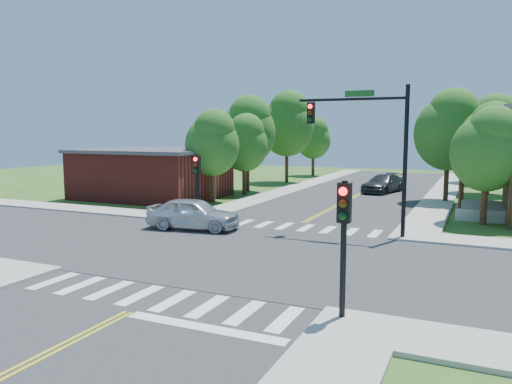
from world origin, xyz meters
The scene contains 25 objects.
ground centered at (0.00, 0.00, 0.00)m, with size 100.00×100.00×0.00m, color #2F5219.
road_ns centered at (0.00, 0.00, 0.02)m, with size 10.00×90.00×0.04m, color #2D2D30.
road_ew centered at (0.00, 0.00, 0.03)m, with size 90.00×10.00×0.04m, color #2D2D30.
intersection_patch centered at (0.00, 0.00, 0.00)m, with size 10.20×10.20×0.06m, color #2D2D30.
sidewalk_nw centered at (-15.82, 15.82, 0.07)m, with size 40.00×40.00×0.14m.
crosswalk_north centered at (0.00, 6.20, 0.05)m, with size 8.85×2.00×0.01m.
crosswalk_south centered at (0.00, -6.20, 0.05)m, with size 8.85×2.00×0.01m.
centerline centered at (0.00, 0.00, 0.05)m, with size 0.30×90.00×0.01m.
stop_bar centered at (2.50, -7.60, 0.00)m, with size 4.60×0.45×0.09m, color white.
signal_mast_ne centered at (3.91, 5.59, 4.85)m, with size 5.30×0.42×7.20m.
signal_pole_se centered at (5.60, -5.62, 2.66)m, with size 0.34×0.42×3.80m.
signal_pole_nw centered at (-5.60, 5.58, 2.66)m, with size 0.34×0.42×3.80m.
building_nw centered at (-14.20, 13.20, 1.88)m, with size 10.40×8.40×3.73m.
tree_e_a centered at (9.14, 11.18, 4.21)m, with size 3.79×3.60×6.44m.
tree_e_b centered at (9.23, 17.99, 4.60)m, with size 4.13×3.93×7.03m.
tree_e_c centered at (9.46, 25.99, 5.29)m, with size 4.75×4.51×8.08m.
tree_e_d centered at (9.12, 34.76, 5.52)m, with size 4.96×4.71×8.43m.
tree_w_a centered at (-8.60, 12.77, 4.36)m, with size 3.92×3.72×6.66m.
tree_w_b centered at (-9.06, 19.63, 5.30)m, with size 4.76×4.52×8.09m.
tree_w_c centered at (-8.72, 28.04, 5.95)m, with size 5.34×5.07×9.08m.
tree_w_d centered at (-8.70, 36.48, 4.38)m, with size 3.93×3.74×6.69m.
tree_house centered at (6.70, 19.43, 5.30)m, with size 4.76×4.52×8.09m.
tree_bldg centered at (-8.43, 17.68, 4.26)m, with size 3.83×3.64×6.51m.
car_silver centered at (-4.60, 3.50, 0.82)m, with size 5.04×2.53×1.65m, color silver.
car_dgrey centered at (1.51, 23.44, 0.74)m, with size 3.29×5.48×1.49m, color #2C2F31.
Camera 1 is at (8.80, -18.30, 5.08)m, focal length 35.00 mm.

